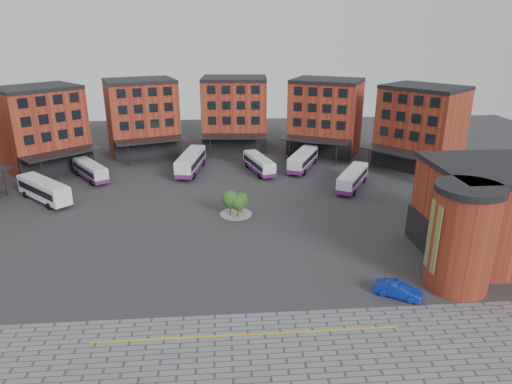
{
  "coord_description": "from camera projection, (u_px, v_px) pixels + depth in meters",
  "views": [
    {
      "loc": [
        0.15,
        -45.76,
        24.44
      ],
      "look_at": [
        4.59,
        9.82,
        4.0
      ],
      "focal_mm": 32.0,
      "sensor_mm": 36.0,
      "label": 1
    }
  ],
  "objects": [
    {
      "name": "bus_b",
      "position": [
        90.0,
        170.0,
        76.36
      ],
      "size": [
        7.79,
        9.76,
        2.89
      ],
      "rotation": [
        0.0,
        0.0,
        0.61
      ],
      "color": "silver",
      "rests_on": "ground"
    },
    {
      "name": "tree_island",
      "position": [
        235.0,
        202.0,
        61.48
      ],
      "size": [
        4.4,
        4.4,
        3.68
      ],
      "color": "gray",
      "rests_on": "ground"
    },
    {
      "name": "bus_a",
      "position": [
        44.0,
        189.0,
        66.67
      ],
      "size": [
        9.88,
        9.87,
        3.22
      ],
      "rotation": [
        0.0,
        0.0,
        0.79
      ],
      "color": "white",
      "rests_on": "ground"
    },
    {
      "name": "blue_car",
      "position": [
        398.0,
        290.0,
        43.42
      ],
      "size": [
        4.57,
        3.62,
        1.46
      ],
      "primitive_type": "imported",
      "rotation": [
        0.0,
        0.0,
        1.02
      ],
      "color": "#0C269E",
      "rests_on": "ground"
    },
    {
      "name": "bus_e",
      "position": [
        303.0,
        159.0,
        81.95
      ],
      "size": [
        7.32,
        11.47,
        3.23
      ],
      "rotation": [
        0.0,
        0.0,
        -0.45
      ],
      "color": "silver",
      "rests_on": "ground"
    },
    {
      "name": "bus_f",
      "position": [
        353.0,
        178.0,
        72.25
      ],
      "size": [
        7.45,
        10.42,
        2.99
      ],
      "rotation": [
        0.0,
        0.0,
        -0.53
      ],
      "color": "silver",
      "rests_on": "ground"
    },
    {
      "name": "ground",
      "position": [
        222.0,
        256.0,
        51.23
      ],
      "size": [
        160.0,
        160.0,
        0.0
      ],
      "primitive_type": "plane",
      "color": "#28282B",
      "rests_on": "ground"
    },
    {
      "name": "east_building",
      "position": [
        490.0,
        216.0,
        48.69
      ],
      "size": [
        17.4,
        15.4,
        10.6
      ],
      "color": "maroon",
      "rests_on": "ground"
    },
    {
      "name": "bus_c",
      "position": [
        191.0,
        162.0,
        80.1
      ],
      "size": [
        4.91,
        12.52,
        3.44
      ],
      "rotation": [
        0.0,
        0.0,
        -0.18
      ],
      "color": "white",
      "rests_on": "ground"
    },
    {
      "name": "bus_d",
      "position": [
        259.0,
        164.0,
        80.02
      ],
      "size": [
        5.05,
        10.5,
        2.88
      ],
      "rotation": [
        0.0,
        0.0,
        0.28
      ],
      "color": "white",
      "rests_on": "ground"
    },
    {
      "name": "main_building",
      "position": [
        193.0,
        124.0,
        84.18
      ],
      "size": [
        94.14,
        42.48,
        14.6
      ],
      "color": "maroon",
      "rests_on": "ground"
    },
    {
      "name": "yellow_line",
      "position": [
        248.0,
        334.0,
        38.27
      ],
      "size": [
        26.0,
        0.15,
        0.02
      ],
      "primitive_type": "cube",
      "color": "gold",
      "rests_on": "paving_zone"
    }
  ]
}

